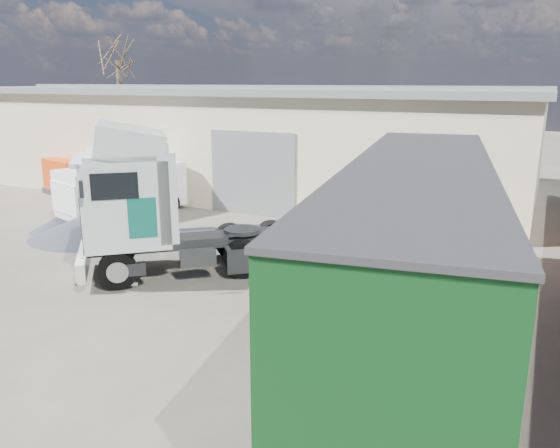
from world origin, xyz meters
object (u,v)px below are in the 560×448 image
at_px(bare_tree, 117,46).
at_px(orange_skip, 70,179).
at_px(panel_van, 118,191).
at_px(tractor_unit, 158,211).
at_px(box_trailer, 416,240).

relative_size(bare_tree, orange_skip, 2.91).
bearing_deg(orange_skip, panel_van, -7.55).
bearing_deg(bare_tree, tractor_unit, -46.10).
bearing_deg(orange_skip, tractor_unit, -15.80).
distance_m(box_trailer, orange_skip, 21.70).
height_order(bare_tree, box_trailer, bare_tree).
relative_size(tractor_unit, box_trailer, 0.53).
distance_m(bare_tree, panel_van, 18.10).
bearing_deg(box_trailer, orange_skip, 145.65).
bearing_deg(bare_tree, orange_skip, -61.83).
bearing_deg(panel_van, bare_tree, 148.31).
bearing_deg(box_trailer, bare_tree, 133.11).
height_order(box_trailer, orange_skip, box_trailer).
distance_m(tractor_unit, orange_skip, 13.82).
xyz_separation_m(tractor_unit, panel_van, (-6.09, 4.98, -0.80)).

